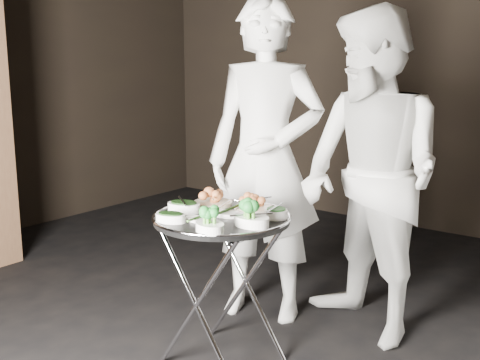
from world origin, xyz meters
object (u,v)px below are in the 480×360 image
Objects in this scene: tray_stand at (222,283)px; waiter_right at (371,177)px; serving_tray at (222,218)px; waiter_left at (265,161)px.

waiter_right is (0.44, 0.76, 0.49)m from tray_stand.
serving_tray is at bearing -95.44° from waiter_right.
tray_stand is 0.42× the size of waiter_right.
waiter_left is (-0.19, 0.64, 0.53)m from tray_stand.
serving_tray is at bearing 0.00° from tray_stand.
waiter_right reaches higher than tray_stand.
waiter_left is (-0.19, 0.64, 0.18)m from serving_tray.
tray_stand is 0.40× the size of waiter_left.
waiter_left is at bearing 106.22° from serving_tray.
tray_stand is at bearing -92.77° from waiter_left.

